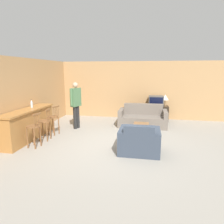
{
  "coord_description": "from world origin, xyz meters",
  "views": [
    {
      "loc": [
        0.97,
        -5.49,
        2.18
      ],
      "look_at": [
        -0.2,
        0.81,
        0.85
      ],
      "focal_mm": 32.0,
      "sensor_mm": 36.0,
      "label": 1
    }
  ],
  "objects_px": {
    "table_lamp": "(165,98)",
    "couch_far": "(143,119)",
    "tv_unit": "(155,113)",
    "bottle": "(32,104)",
    "bar_chair_mid": "(45,124)",
    "bar_chair_near": "(34,129)",
    "coffee_table": "(141,127)",
    "book_on_table": "(141,126)",
    "armchair_near": "(139,142)",
    "bar_chair_far": "(53,119)",
    "tv": "(156,101)",
    "person_by_window": "(76,103)"
  },
  "relations": [
    {
      "from": "armchair_near",
      "to": "person_by_window",
      "type": "bearing_deg",
      "value": 142.17
    },
    {
      "from": "table_lamp",
      "to": "bar_chair_near",
      "type": "bearing_deg",
      "value": -135.27
    },
    {
      "from": "table_lamp",
      "to": "bar_chair_far",
      "type": "bearing_deg",
      "value": -145.76
    },
    {
      "from": "bar_chair_near",
      "to": "table_lamp",
      "type": "xyz_separation_m",
      "value": [
        3.91,
        3.87,
        0.5
      ]
    },
    {
      "from": "bar_chair_near",
      "to": "person_by_window",
      "type": "bearing_deg",
      "value": 76.28
    },
    {
      "from": "coffee_table",
      "to": "bottle",
      "type": "bearing_deg",
      "value": -170.48
    },
    {
      "from": "bar_chair_far",
      "to": "tv_unit",
      "type": "bearing_deg",
      "value": 37.02
    },
    {
      "from": "coffee_table",
      "to": "tv",
      "type": "height_order",
      "value": "tv"
    },
    {
      "from": "tv",
      "to": "coffee_table",
      "type": "bearing_deg",
      "value": -103.05
    },
    {
      "from": "armchair_near",
      "to": "book_on_table",
      "type": "bearing_deg",
      "value": 90.52
    },
    {
      "from": "tv",
      "to": "table_lamp",
      "type": "distance_m",
      "value": 0.41
    },
    {
      "from": "couch_far",
      "to": "book_on_table",
      "type": "height_order",
      "value": "couch_far"
    },
    {
      "from": "bar_chair_near",
      "to": "bar_chair_mid",
      "type": "xyz_separation_m",
      "value": [
        0.0,
        0.62,
        0.0
      ]
    },
    {
      "from": "tv_unit",
      "to": "bar_chair_near",
      "type": "bearing_deg",
      "value": -132.34
    },
    {
      "from": "bar_chair_near",
      "to": "bar_chair_mid",
      "type": "distance_m",
      "value": 0.62
    },
    {
      "from": "tv",
      "to": "bottle",
      "type": "xyz_separation_m",
      "value": [
        -4.12,
        -2.94,
        0.23
      ]
    },
    {
      "from": "coffee_table",
      "to": "tv",
      "type": "xyz_separation_m",
      "value": [
        0.54,
        2.33,
        0.55
      ]
    },
    {
      "from": "bar_chair_far",
      "to": "person_by_window",
      "type": "xyz_separation_m",
      "value": [
        0.51,
        0.87,
        0.46
      ]
    },
    {
      "from": "bar_chair_mid",
      "to": "coffee_table",
      "type": "height_order",
      "value": "bar_chair_mid"
    },
    {
      "from": "book_on_table",
      "to": "table_lamp",
      "type": "xyz_separation_m",
      "value": [
        0.92,
        2.45,
        0.63
      ]
    },
    {
      "from": "armchair_near",
      "to": "book_on_table",
      "type": "xyz_separation_m",
      "value": [
        -0.01,
        1.27,
        0.1
      ]
    },
    {
      "from": "book_on_table",
      "to": "coffee_table",
      "type": "bearing_deg",
      "value": 90.82
    },
    {
      "from": "bar_chair_mid",
      "to": "person_by_window",
      "type": "xyz_separation_m",
      "value": [
        0.51,
        1.46,
        0.46
      ]
    },
    {
      "from": "bar_chair_near",
      "to": "tv",
      "type": "xyz_separation_m",
      "value": [
        3.53,
        3.87,
        0.34
      ]
    },
    {
      "from": "person_by_window",
      "to": "bottle",
      "type": "bearing_deg",
      "value": -133.9
    },
    {
      "from": "bar_chair_far",
      "to": "bar_chair_near",
      "type": "bearing_deg",
      "value": -89.99
    },
    {
      "from": "bottle",
      "to": "table_lamp",
      "type": "distance_m",
      "value": 5.38
    },
    {
      "from": "tv_unit",
      "to": "bottle",
      "type": "bearing_deg",
      "value": -144.53
    },
    {
      "from": "bar_chair_near",
      "to": "tv_unit",
      "type": "relative_size",
      "value": 0.92
    },
    {
      "from": "bottle",
      "to": "person_by_window",
      "type": "relative_size",
      "value": 0.15
    },
    {
      "from": "bar_chair_far",
      "to": "couch_far",
      "type": "xyz_separation_m",
      "value": [
        3.0,
        1.66,
        -0.24
      ]
    },
    {
      "from": "armchair_near",
      "to": "table_lamp",
      "type": "height_order",
      "value": "table_lamp"
    },
    {
      "from": "armchair_near",
      "to": "tv_unit",
      "type": "bearing_deg",
      "value": 81.93
    },
    {
      "from": "tv_unit",
      "to": "table_lamp",
      "type": "height_order",
      "value": "table_lamp"
    },
    {
      "from": "tv_unit",
      "to": "bar_chair_mid",
      "type": "bearing_deg",
      "value": -137.37
    },
    {
      "from": "bar_chair_mid",
      "to": "bottle",
      "type": "bearing_deg",
      "value": 152.77
    },
    {
      "from": "armchair_near",
      "to": "tv",
      "type": "relative_size",
      "value": 1.72
    },
    {
      "from": "bar_chair_far",
      "to": "armchair_near",
      "type": "bearing_deg",
      "value": -19.55
    },
    {
      "from": "bar_chair_near",
      "to": "person_by_window",
      "type": "height_order",
      "value": "person_by_window"
    },
    {
      "from": "couch_far",
      "to": "armchair_near",
      "type": "xyz_separation_m",
      "value": [
        0.0,
        -2.73,
        0.0
      ]
    },
    {
      "from": "bar_chair_far",
      "to": "coffee_table",
      "type": "xyz_separation_m",
      "value": [
        2.98,
        0.32,
        -0.21
      ]
    },
    {
      "from": "bottle",
      "to": "book_on_table",
      "type": "height_order",
      "value": "bottle"
    },
    {
      "from": "tv",
      "to": "person_by_window",
      "type": "height_order",
      "value": "person_by_window"
    },
    {
      "from": "table_lamp",
      "to": "coffee_table",
      "type": "bearing_deg",
      "value": -111.5
    },
    {
      "from": "armchair_near",
      "to": "coffee_table",
      "type": "xyz_separation_m",
      "value": [
        -0.01,
        1.39,
        0.03
      ]
    },
    {
      "from": "bottle",
      "to": "coffee_table",
      "type": "bearing_deg",
      "value": 9.52
    },
    {
      "from": "bottle",
      "to": "bar_chair_near",
      "type": "bearing_deg",
      "value": -57.34
    },
    {
      "from": "armchair_near",
      "to": "person_by_window",
      "type": "xyz_separation_m",
      "value": [
        -2.49,
        1.93,
        0.7
      ]
    },
    {
      "from": "tv_unit",
      "to": "book_on_table",
      "type": "relative_size",
      "value": 4.59
    },
    {
      "from": "table_lamp",
      "to": "couch_far",
      "type": "bearing_deg",
      "value": -132.33
    }
  ]
}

